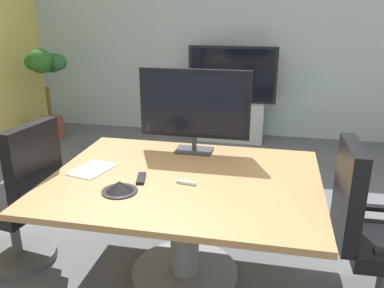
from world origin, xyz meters
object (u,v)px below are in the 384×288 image
object	(u,v)px
conference_table	(184,202)
tv_monitor	(194,106)
office_chair_right	(372,246)
wall_display_unit	(231,109)
potted_plant	(47,83)
conference_phone	(119,187)
office_chair_left	(21,207)
remote_control	(141,178)

from	to	relation	value
conference_table	tv_monitor	bearing A→B (deg)	94.02
office_chair_right	wall_display_unit	distance (m)	3.42
wall_display_unit	tv_monitor	bearing A→B (deg)	-90.06
tv_monitor	potted_plant	size ratio (longest dim) A/B	0.66
conference_phone	office_chair_right	bearing A→B (deg)	6.80
office_chair_left	conference_phone	size ratio (longest dim) A/B	4.95
conference_table	wall_display_unit	bearing A→B (deg)	90.62
conference_table	wall_display_unit	xyz separation A→B (m)	(-0.03, 3.09, -0.13)
tv_monitor	potted_plant	xyz separation A→B (m)	(-2.52, 2.14, -0.31)
office_chair_right	tv_monitor	size ratio (longest dim) A/B	1.30
office_chair_left	potted_plant	distance (m)	3.09
potted_plant	remote_control	bearing A→B (deg)	-50.12
office_chair_right	wall_display_unit	bearing A→B (deg)	19.29
tv_monitor	wall_display_unit	xyz separation A→B (m)	(0.00, 2.58, -0.67)
office_chair_right	conference_phone	bearing A→B (deg)	95.29
tv_monitor	conference_phone	size ratio (longest dim) A/B	3.82
office_chair_right	remote_control	size ratio (longest dim) A/B	6.41
potted_plant	remote_control	xyz separation A→B (m)	(2.29, -2.74, -0.04)
office_chair_left	remote_control	bearing A→B (deg)	99.76
office_chair_left	wall_display_unit	xyz separation A→B (m)	(1.15, 3.19, -0.01)
conference_table	wall_display_unit	size ratio (longest dim) A/B	1.35
conference_table	tv_monitor	xyz separation A→B (m)	(-0.04, 0.51, 0.54)
conference_phone	potted_plant	bearing A→B (deg)	127.05
office_chair_left	potted_plant	xyz separation A→B (m)	(-1.37, 2.75, 0.34)
wall_display_unit	potted_plant	bearing A→B (deg)	-170.09
conference_table	remote_control	bearing A→B (deg)	-162.23
office_chair_left	office_chair_right	world-z (taller)	same
wall_display_unit	potted_plant	distance (m)	2.59
office_chair_left	tv_monitor	world-z (taller)	tv_monitor
office_chair_left	tv_monitor	distance (m)	1.45
office_chair_right	remote_control	distance (m)	1.48
tv_monitor	remote_control	world-z (taller)	tv_monitor
conference_table	conference_phone	distance (m)	0.49
wall_display_unit	office_chair_right	bearing A→B (deg)	-69.20
conference_table	conference_phone	world-z (taller)	conference_phone
office_chair_left	potted_plant	size ratio (longest dim) A/B	0.85
office_chair_left	tv_monitor	size ratio (longest dim) A/B	1.30
potted_plant	conference_phone	bearing A→B (deg)	-52.95
office_chair_right	potted_plant	distance (m)	4.66
office_chair_left	wall_display_unit	bearing A→B (deg)	169.16
potted_plant	conference_phone	size ratio (longest dim) A/B	5.81
conference_table	wall_display_unit	world-z (taller)	wall_display_unit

